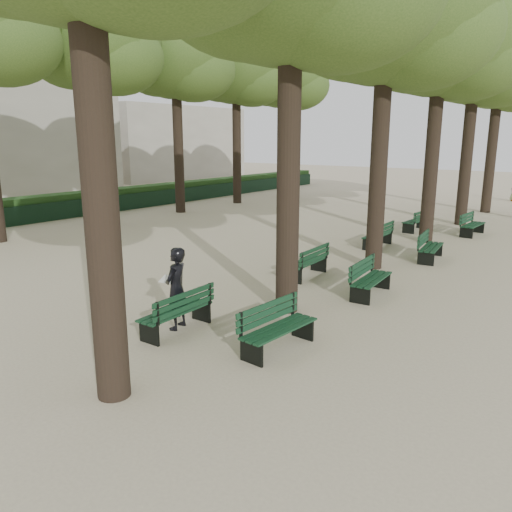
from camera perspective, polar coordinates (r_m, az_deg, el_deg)
The scene contains 21 objects.
ground at distance 10.75m, azimuth -12.33°, elevation -8.78°, with size 120.00×120.00×0.00m, color beige.
tree_central_2 at distance 16.11m, azimuth 14.82°, elevation 26.07°, with size 6.00×6.00×9.95m.
tree_central_3 at distance 20.72m, azimuth 20.47°, elevation 22.74°, with size 6.00×6.00×9.95m.
tree_central_4 at distance 25.47m, azimuth 23.90°, elevation 20.54°, with size 6.00×6.00×9.95m.
tree_central_5 at distance 30.30m, azimuth 26.18°, elevation 19.00°, with size 6.00×6.00×9.95m.
tree_far_2 at distance 24.71m, azimuth -18.21°, elevation 22.41°, with size 6.00×6.00×10.45m.
tree_far_3 at distance 27.93m, azimuth -9.22°, elevation 21.75°, with size 6.00×6.00×10.45m.
tree_far_4 at distance 31.62m, azimuth -2.29°, elevation 20.90°, with size 6.00×6.00×10.45m.
tree_far_5 at distance 35.63m, azimuth 3.08°, elevation 20.04°, with size 6.00×6.00×10.45m.
bench_left_0 at distance 10.71m, azimuth -9.07°, elevation -7.15°, with size 0.62×1.81×0.92m.
bench_left_1 at distance 14.72m, azimuth 5.79°, elevation -1.36°, with size 0.66×1.83×0.92m.
bench_left_2 at distance 19.22m, azimuth 13.71°, elevation 1.81°, with size 0.62×1.81×0.92m.
bench_left_3 at distance 23.02m, azimuth 17.76°, elevation 3.42°, with size 0.66×1.83×0.92m.
bench_right_0 at distance 9.70m, azimuth 2.61°, elevation -9.23°, with size 0.72×1.84×0.92m.
bench_right_1 at distance 13.26m, azimuth 13.00°, elevation -3.30°, with size 0.71×1.84×0.92m.
bench_right_2 at distance 17.63m, azimuth 19.32°, elevation 0.41°, with size 0.80×1.86×0.92m.
bench_right_3 at distance 22.82m, azimuth 23.49°, elevation 2.86°, with size 0.66×1.83×0.92m.
man_with_map at distance 10.70m, azimuth -9.08°, elevation -3.69°, with size 0.70×0.78×1.78m.
fence at distance 28.79m, azimuth -15.72°, elevation 5.79°, with size 0.08×42.00×0.90m, color black.
hedge at distance 29.32m, azimuth -16.59°, elevation 6.16°, with size 1.20×42.00×1.20m, color #1B3F16.
building_far at distance 54.58m, azimuth -11.80°, elevation 12.57°, with size 12.00×16.00×7.00m, color #B7B2A3.
Camera 1 is at (7.61, -6.45, 4.00)m, focal length 35.00 mm.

